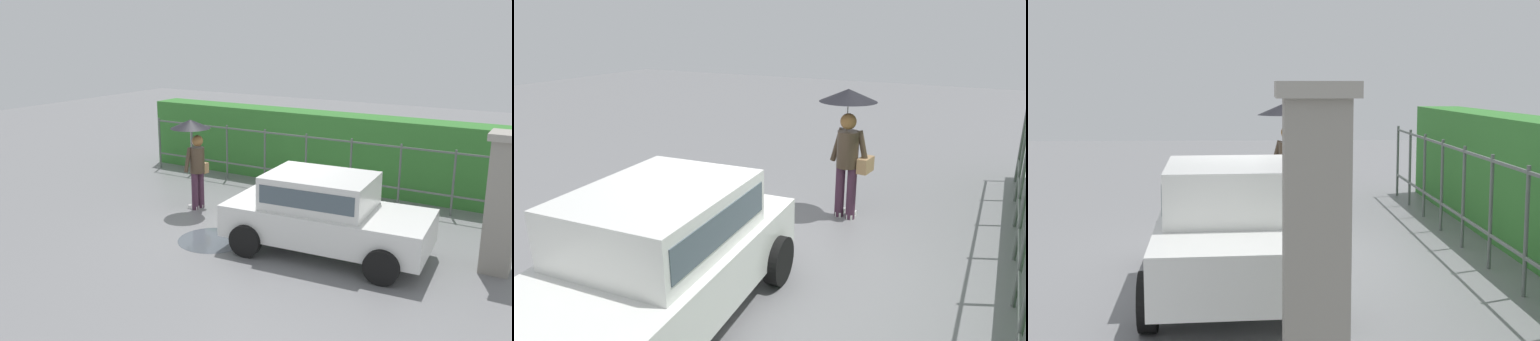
% 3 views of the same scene
% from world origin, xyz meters
% --- Properties ---
extents(ground_plane, '(40.00, 40.00, 0.00)m').
position_xyz_m(ground_plane, '(0.00, 0.00, 0.00)').
color(ground_plane, slate).
extents(car, '(3.83, 2.07, 1.48)m').
position_xyz_m(car, '(1.56, -0.61, 0.80)').
color(car, white).
rests_on(car, ground).
extents(pedestrian, '(0.90, 0.90, 2.08)m').
position_xyz_m(pedestrian, '(-2.02, 0.21, 1.49)').
color(pedestrian, '#47283D').
rests_on(pedestrian, ground).
extents(gate_pillar, '(0.60, 0.60, 2.42)m').
position_xyz_m(gate_pillar, '(4.44, 0.14, 1.24)').
color(gate_pillar, gray).
rests_on(gate_pillar, ground).
extents(fence_section, '(10.83, 0.05, 1.50)m').
position_xyz_m(fence_section, '(0.17, 2.72, 0.83)').
color(fence_section, '#59605B').
rests_on(fence_section, ground).
extents(puddle_near, '(1.37, 1.37, 0.00)m').
position_xyz_m(puddle_near, '(-0.53, -1.21, 0.00)').
color(puddle_near, '#4C545B').
rests_on(puddle_near, ground).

